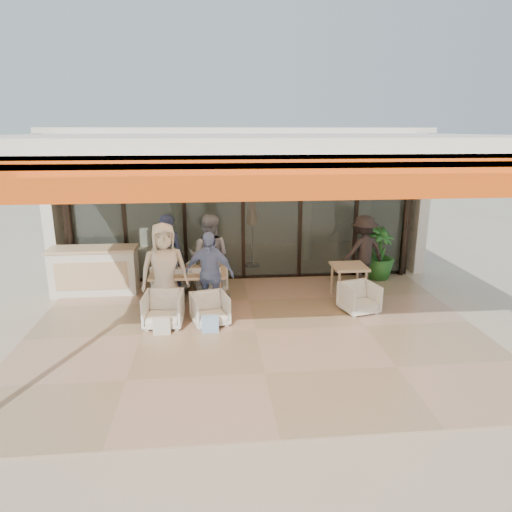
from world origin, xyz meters
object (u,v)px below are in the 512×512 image
(diner_periwinkle, at_px, (209,274))
(diner_navy, at_px, (169,257))
(chair_near_left, at_px, (163,308))
(diner_grey, at_px, (209,257))
(dining_table, at_px, (188,274))
(potted_palm, at_px, (379,253))
(chair_near_right, at_px, (210,308))
(standing_woman, at_px, (363,251))
(side_table, at_px, (349,270))
(chair_far_right, at_px, (210,275))
(side_chair, at_px, (359,297))
(host_counter, at_px, (95,270))
(diner_cream, at_px, (164,270))
(chair_far_left, at_px, (172,275))

(diner_periwinkle, bearing_deg, diner_navy, 150.49)
(chair_near_left, distance_m, diner_navy, 1.51)
(chair_near_left, height_order, diner_grey, diner_grey)
(dining_table, height_order, potted_palm, potted_palm)
(chair_near_right, xyz_separation_m, standing_woman, (3.47, 1.87, 0.50))
(side_table, bearing_deg, chair_far_right, 163.47)
(chair_near_left, xyz_separation_m, diner_periwinkle, (0.84, 0.50, 0.47))
(diner_navy, relative_size, side_table, 2.47)
(side_chair, height_order, standing_woman, standing_woman)
(chair_near_left, relative_size, diner_grey, 0.39)
(dining_table, distance_m, standing_woman, 4.01)
(host_counter, height_order, side_table, host_counter)
(side_chair, bearing_deg, chair_near_right, 170.48)
(side_table, bearing_deg, diner_periwinkle, -169.55)
(chair_near_left, distance_m, side_table, 3.90)
(chair_near_left, distance_m, diner_periwinkle, 1.09)
(chair_far_right, bearing_deg, potted_palm, 175.64)
(host_counter, distance_m, chair_near_left, 2.52)
(dining_table, xyz_separation_m, diner_grey, (0.43, 0.44, 0.22))
(diner_navy, height_order, standing_woman, diner_navy)
(diner_grey, height_order, diner_cream, diner_cream)
(dining_table, distance_m, chair_near_right, 1.11)
(chair_near_left, bearing_deg, dining_table, 70.06)
(host_counter, xyz_separation_m, diner_navy, (1.65, -0.50, 0.39))
(diner_navy, height_order, potted_palm, diner_navy)
(diner_cream, bearing_deg, diner_grey, 34.29)
(chair_near_left, xyz_separation_m, potted_palm, (4.86, 2.29, 0.29))
(host_counter, bearing_deg, standing_woman, -0.25)
(chair_far_left, relative_size, chair_near_left, 1.02)
(diner_navy, xyz_separation_m, diner_periwinkle, (0.84, -0.90, -0.09))
(potted_palm, bearing_deg, chair_far_right, -174.46)
(dining_table, relative_size, diner_periwinkle, 0.91)
(side_table, bearing_deg, dining_table, -178.62)
(dining_table, xyz_separation_m, chair_near_right, (0.43, -0.96, -0.36))
(standing_woman, bearing_deg, chair_near_left, 7.90)
(chair_near_left, bearing_deg, diner_periwinkle, 34.25)
(chair_far_right, relative_size, chair_near_right, 1.08)
(diner_periwinkle, relative_size, side_table, 2.21)
(chair_near_left, height_order, side_chair, chair_near_left)
(host_counter, height_order, dining_table, host_counter)
(potted_palm, bearing_deg, diner_grey, -167.53)
(diner_periwinkle, height_order, standing_woman, diner_periwinkle)
(potted_palm, bearing_deg, chair_near_left, -154.79)
(chair_near_right, xyz_separation_m, potted_palm, (4.02, 2.29, 0.32))
(host_counter, xyz_separation_m, side_table, (5.40, -0.86, 0.11))
(diner_periwinkle, bearing_deg, dining_table, 150.49)
(diner_navy, distance_m, diner_cream, 0.90)
(diner_grey, height_order, potted_palm, diner_grey)
(dining_table, distance_m, side_chair, 3.42)
(chair_near_right, xyz_separation_m, diner_periwinkle, (0.00, 0.50, 0.50))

